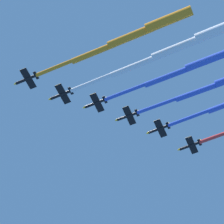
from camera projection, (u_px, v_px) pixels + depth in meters
jet_lead at (131, 36)px, 155.86m from camera, size 30.33×64.99×3.69m
jet_port_inner at (179, 47)px, 156.65m from camera, size 33.67×71.70×3.69m
jet_starboard_inner at (212, 58)px, 162.92m from camera, size 33.28×72.36×3.68m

